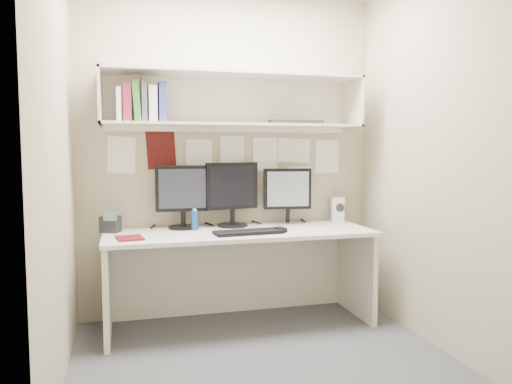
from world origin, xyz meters
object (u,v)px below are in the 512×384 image
object	(u,v)px
maroon_notebook	(130,238)
keyboard	(249,232)
desk	(240,278)
desk_phone	(110,224)
monitor_left	(183,194)
speaker	(337,209)
monitor_right	(288,194)
monitor_center	(232,192)

from	to	relation	value
maroon_notebook	keyboard	bearing A→B (deg)	-9.13
desk	desk_phone	size ratio (longest dim) A/B	12.30
monitor_left	desk	bearing A→B (deg)	-25.63
desk	speaker	xyz separation A→B (m)	(0.91, 0.25, 0.47)
monitor_left	monitor_right	size ratio (longest dim) A/B	1.07
desk	keyboard	size ratio (longest dim) A/B	4.00
desk_phone	maroon_notebook	bearing A→B (deg)	-46.52
monitor_left	desk_phone	distance (m)	0.58
monitor_center	speaker	bearing A→B (deg)	-9.83
monitor_left	monitor_center	world-z (taller)	monitor_center
desk_phone	speaker	bearing A→B (deg)	23.13
keyboard	monitor_right	bearing A→B (deg)	37.09
monitor_left	keyboard	xyz separation A→B (m)	(0.43, -0.37, -0.25)
monitor_center	monitor_right	bearing A→B (deg)	-11.75
monitor_center	desk_phone	size ratio (longest dim) A/B	3.12
desk_phone	monitor_left	bearing A→B (deg)	25.51
monitor_center	desk_phone	xyz separation A→B (m)	(-0.93, -0.04, -0.21)
desk	desk_phone	xyz separation A→B (m)	(-0.94, 0.17, 0.43)
monitor_right	maroon_notebook	bearing A→B (deg)	-156.86
maroon_notebook	monitor_left	bearing A→B (deg)	33.26
monitor_left	maroon_notebook	world-z (taller)	monitor_left
monitor_center	desk	bearing A→B (deg)	-99.42
monitor_left	monitor_right	distance (m)	0.85
desk	maroon_notebook	xyz separation A→B (m)	(-0.81, -0.14, 0.37)
monitor_center	speaker	size ratio (longest dim) A/B	2.48
keyboard	desk_phone	world-z (taller)	desk_phone
desk	monitor_left	world-z (taller)	monitor_left
speaker	monitor_center	bearing A→B (deg)	-163.74
monitor_left	maroon_notebook	distance (m)	0.60
monitor_right	keyboard	world-z (taller)	monitor_right
desk	keyboard	bearing A→B (deg)	-79.23
speaker	maroon_notebook	world-z (taller)	speaker
monitor_left	monitor_right	xyz separation A→B (m)	(0.85, 0.00, -0.01)
monitor_right	speaker	size ratio (longest dim) A/B	2.23
monitor_left	monitor_right	world-z (taller)	monitor_left
keyboard	speaker	distance (m)	0.97
desk	speaker	distance (m)	1.05
keyboard	maroon_notebook	size ratio (longest dim) A/B	2.38
monitor_center	maroon_notebook	bearing A→B (deg)	-167.46
keyboard	maroon_notebook	xyz separation A→B (m)	(-0.84, 0.01, -0.01)
speaker	desk_phone	xyz separation A→B (m)	(-1.85, -0.08, -0.04)
monitor_left	keyboard	size ratio (longest dim) A/B	0.97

